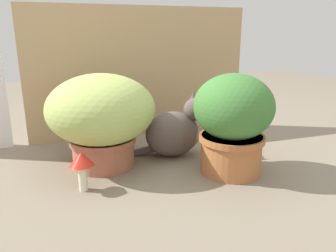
{
  "coord_description": "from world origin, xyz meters",
  "views": [
    {
      "loc": [
        -0.37,
        -1.27,
        0.58
      ],
      "look_at": [
        0.06,
        0.03,
        0.18
      ],
      "focal_mm": 34.45,
      "sensor_mm": 36.0,
      "label": 1
    }
  ],
  "objects_px": {
    "mushroom_ornament_red": "(82,163)",
    "cat": "(176,131)",
    "leafy_planter": "(233,120)",
    "grass_planter": "(102,115)"
  },
  "relations": [
    {
      "from": "mushroom_ornament_red",
      "to": "cat",
      "type": "bearing_deg",
      "value": 27.02
    },
    {
      "from": "leafy_planter",
      "to": "mushroom_ornament_red",
      "type": "relative_size",
      "value": 2.75
    },
    {
      "from": "grass_planter",
      "to": "cat",
      "type": "relative_size",
      "value": 1.25
    },
    {
      "from": "grass_planter",
      "to": "cat",
      "type": "bearing_deg",
      "value": 2.11
    },
    {
      "from": "leafy_planter",
      "to": "grass_planter",
      "type": "bearing_deg",
      "value": 154.23
    },
    {
      "from": "cat",
      "to": "mushroom_ornament_red",
      "type": "relative_size",
      "value": 2.44
    },
    {
      "from": "grass_planter",
      "to": "cat",
      "type": "distance_m",
      "value": 0.37
    },
    {
      "from": "cat",
      "to": "leafy_planter",
      "type": "bearing_deg",
      "value": -58.57
    },
    {
      "from": "grass_planter",
      "to": "mushroom_ornament_red",
      "type": "height_order",
      "value": "grass_planter"
    },
    {
      "from": "leafy_planter",
      "to": "mushroom_ornament_red",
      "type": "height_order",
      "value": "leafy_planter"
    }
  ]
}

